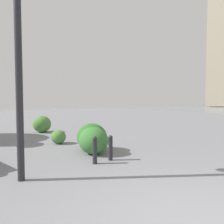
{
  "coord_description": "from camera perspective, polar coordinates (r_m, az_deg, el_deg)",
  "views": [
    {
      "loc": [
        -1.11,
        2.47,
        1.65
      ],
      "look_at": [
        8.29,
        -4.99,
        1.0
      ],
      "focal_mm": 33.96,
      "sensor_mm": 36.0,
      "label": 1
    }
  ],
  "objects": [
    {
      "name": "shrub_low",
      "position": [
        6.6,
        -5.01,
        -7.66
      ],
      "size": [
        0.98,
        0.89,
        0.84
      ],
      "color": "#387533",
      "rests_on": "ground"
    },
    {
      "name": "shrub_tall",
      "position": [
        11.61,
        -18.36,
        -3.09
      ],
      "size": [
        1.01,
        0.91,
        0.86
      ],
      "color": "#477F38",
      "rests_on": "ground"
    },
    {
      "name": "bollard_near",
      "position": [
        5.61,
        -4.65,
        -10.01
      ],
      "size": [
        0.13,
        0.13,
        0.72
      ],
      "color": "#232328",
      "rests_on": "ground"
    },
    {
      "name": "bollard_mid",
      "position": [
        5.91,
        -0.41,
        -9.45
      ],
      "size": [
        0.13,
        0.13,
        0.7
      ],
      "color": "#232328",
      "rests_on": "ground"
    },
    {
      "name": "lamppost",
      "position": [
        4.81,
        -23.93,
        15.97
      ],
      "size": [
        0.98,
        0.28,
        4.13
      ],
      "color": "#232328",
      "rests_on": "ground"
    },
    {
      "name": "shrub_round",
      "position": [
        7.03,
        -5.42,
        -6.74
      ],
      "size": [
        1.06,
        0.95,
        0.9
      ],
      "color": "#2D6628",
      "rests_on": "ground"
    },
    {
      "name": "shrub_wide",
      "position": [
        8.4,
        -14.24,
        -6.49
      ],
      "size": [
        0.62,
        0.56,
        0.53
      ],
      "color": "#477F38",
      "rests_on": "ground"
    }
  ]
}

